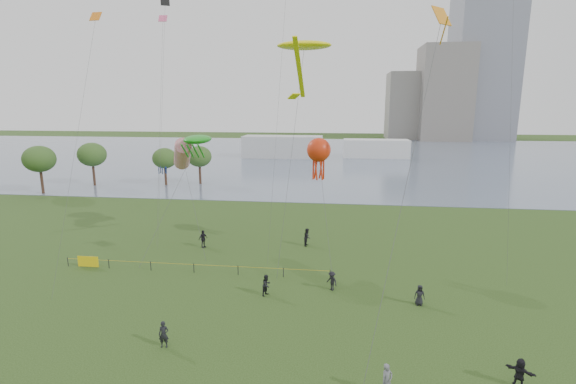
# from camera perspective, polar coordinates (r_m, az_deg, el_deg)

# --- Properties ---
(ground_plane) EXTENTS (400.00, 400.00, 0.00)m
(ground_plane) POSITION_cam_1_polar(r_m,az_deg,el_deg) (25.89, -2.94, -22.41)
(ground_plane) COLOR #1F3711
(lake) EXTENTS (400.00, 120.00, 0.08)m
(lake) POSITION_cam_1_polar(r_m,az_deg,el_deg) (121.99, 5.21, 4.96)
(lake) COLOR slate
(lake) RESTS_ON ground_plane
(building_mid) EXTENTS (20.00, 20.00, 38.00)m
(building_mid) POSITION_cam_1_polar(r_m,az_deg,el_deg) (187.90, 20.52, 12.48)
(building_mid) COLOR slate
(building_mid) RESTS_ON ground_plane
(building_low) EXTENTS (16.00, 18.00, 28.00)m
(building_low) POSITION_cam_1_polar(r_m,az_deg,el_deg) (191.14, 15.83, 11.25)
(building_low) COLOR gray
(building_low) RESTS_ON ground_plane
(pavilion_left) EXTENTS (22.00, 8.00, 6.00)m
(pavilion_left) POSITION_cam_1_polar(r_m,az_deg,el_deg) (117.70, -0.73, 6.22)
(pavilion_left) COLOR silver
(pavilion_left) RESTS_ON ground_plane
(pavilion_right) EXTENTS (18.00, 7.00, 5.00)m
(pavilion_right) POSITION_cam_1_polar(r_m,az_deg,el_deg) (120.09, 11.93, 5.84)
(pavilion_right) COLOR silver
(pavilion_right) RESTS_ON ground_plane
(trees) EXTENTS (28.04, 16.48, 7.99)m
(trees) POSITION_cam_1_polar(r_m,az_deg,el_deg) (80.03, -22.54, 4.43)
(trees) COLOR #362218
(trees) RESTS_ON ground_plane
(fence) EXTENTS (24.07, 0.07, 1.05)m
(fence) POSITION_cam_1_polar(r_m,az_deg,el_deg) (40.71, -21.00, -9.10)
(fence) COLOR black
(fence) RESTS_ON ground_plane
(kite_flyer) EXTENTS (0.79, 0.74, 1.81)m
(kite_flyer) POSITION_cam_1_polar(r_m,az_deg,el_deg) (23.64, 13.36, -23.81)
(kite_flyer) COLOR slate
(kite_flyer) RESTS_ON ground_plane
(spectator_a) EXTENTS (0.95, 1.02, 1.68)m
(spectator_a) POSITION_cam_1_polar(r_m,az_deg,el_deg) (33.20, -2.94, -12.58)
(spectator_a) COLOR black
(spectator_a) RESTS_ON ground_plane
(spectator_b) EXTENTS (1.15, 1.10, 1.57)m
(spectator_b) POSITION_cam_1_polar(r_m,az_deg,el_deg) (34.19, 6.02, -11.99)
(spectator_b) COLOR black
(spectator_b) RESTS_ON ground_plane
(spectator_c) EXTENTS (0.97, 1.16, 1.85)m
(spectator_c) POSITION_cam_1_polar(r_m,az_deg,el_deg) (44.35, -11.54, -6.30)
(spectator_c) COLOR black
(spectator_c) RESTS_ON ground_plane
(spectator_d) EXTENTS (0.76, 0.50, 1.56)m
(spectator_d) POSITION_cam_1_polar(r_m,az_deg,el_deg) (33.18, 17.55, -13.29)
(spectator_d) COLOR black
(spectator_d) RESTS_ON ground_plane
(spectator_e) EXTENTS (1.49, 1.21, 1.59)m
(spectator_e) POSITION_cam_1_polar(r_m,az_deg,el_deg) (26.75, 29.12, -20.78)
(spectator_e) COLOR black
(spectator_e) RESTS_ON ground_plane
(spectator_f) EXTENTS (0.67, 0.50, 1.67)m
(spectator_f) POSITION_cam_1_polar(r_m,az_deg,el_deg) (27.90, -16.64, -18.17)
(spectator_f) COLOR black
(spectator_f) RESTS_ON ground_plane
(spectator_g) EXTENTS (0.87, 1.02, 1.87)m
(spectator_g) POSITION_cam_1_polar(r_m,az_deg,el_deg) (44.09, 2.66, -6.17)
(spectator_g) COLOR black
(spectator_g) RESTS_ON ground_plane
(kite_stingray) EXTENTS (4.83, 9.98, 20.04)m
(kite_stingray) POSITION_cam_1_polar(r_m,az_deg,el_deg) (38.62, 2.19, 19.30)
(kite_stingray) COLOR #3F3F42
(kite_windsock) EXTENTS (6.65, 8.82, 11.28)m
(kite_windsock) POSITION_cam_1_polar(r_m,az_deg,el_deg) (46.08, -14.23, 5.02)
(kite_windsock) COLOR #3F3F42
(kite_creature) EXTENTS (4.93, 9.35, 11.59)m
(kite_creature) POSITION_cam_1_polar(r_m,az_deg,el_deg) (43.36, -12.26, 7.01)
(kite_creature) COLOR #3F3F42
(kite_octopus) EXTENTS (2.80, 7.13, 11.45)m
(kite_octopus) POSITION_cam_1_polar(r_m,az_deg,el_deg) (40.57, 4.23, 5.68)
(kite_octopus) COLOR #3F3F42
(kite_delta) EXTENTS (5.38, 10.42, 20.33)m
(kite_delta) POSITION_cam_1_polar(r_m,az_deg,el_deg) (27.54, 19.78, 19.26)
(kite_delta) COLOR #3F3F42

